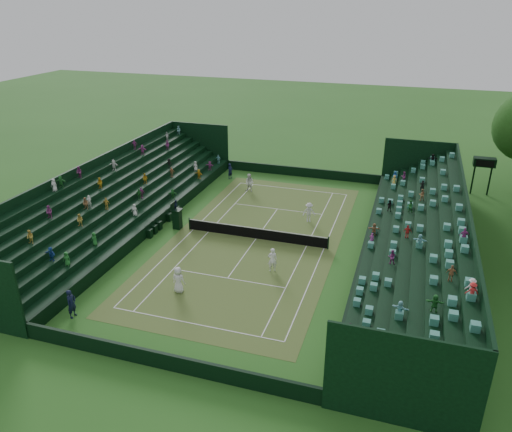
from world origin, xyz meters
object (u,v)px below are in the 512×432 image
Objects in this scene: umpire_chair at (177,216)px; player_near_east at (272,260)px; tennis_net at (256,233)px; player_far_west at (250,183)px; player_far_east at (309,212)px; player_near_west at (178,280)px.

umpire_chair is 10.47m from player_near_east.
player_far_west reaches higher than tennis_net.
player_near_east is 0.99× the size of player_far_west.
player_near_west is at bearing -135.05° from player_far_east.
tennis_net is at bearing -147.79° from player_far_east.
player_near_west is at bearing 19.73° from player_near_east.
player_far_east is at bearing 54.44° from tennis_net.
umpire_chair is 1.41× the size of player_near_east.
umpire_chair is (-6.86, -0.07, 0.56)m from tennis_net.
player_far_west is (3.02, 9.97, -0.17)m from umpire_chair.
umpire_chair is at bearing -98.56° from player_far_west.
player_near_west is (-2.42, -8.95, 0.38)m from tennis_net.
player_far_east reaches higher than tennis_net.
player_far_east is at bearing -109.59° from player_near_west.
player_near_east is (5.06, 4.47, -0.01)m from player_near_west.
player_far_east is at bearing -115.78° from player_near_east.
player_near_east is at bearing -135.30° from player_near_west.
player_far_west is at bearing -82.45° from player_near_west.
umpire_chair is 10.42m from player_far_west.
player_far_west is (-3.84, 9.90, 0.38)m from tennis_net.
player_far_east is (3.28, 4.59, 0.34)m from tennis_net.
player_far_west is 8.88m from player_far_east.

